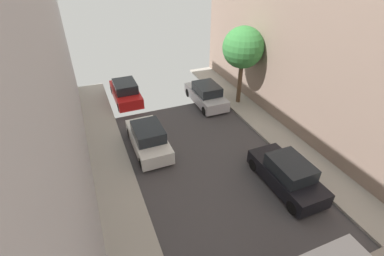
# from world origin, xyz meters

# --- Properties ---
(parked_car_left_3) EXTENTS (1.78, 4.20, 1.57)m
(parked_car_left_3) POSITION_xyz_m (-2.70, 11.76, 0.72)
(parked_car_left_3) COLOR white
(parked_car_left_3) RESTS_ON ground
(parked_car_left_4) EXTENTS (1.78, 4.20, 1.57)m
(parked_car_left_4) POSITION_xyz_m (-2.70, 18.31, 0.72)
(parked_car_left_4) COLOR red
(parked_car_left_4) RESTS_ON ground
(parked_car_right_3) EXTENTS (1.78, 4.20, 1.57)m
(parked_car_right_3) POSITION_xyz_m (2.70, 6.29, 0.72)
(parked_car_right_3) COLOR black
(parked_car_right_3) RESTS_ON ground
(parked_car_right_4) EXTENTS (1.78, 4.20, 1.57)m
(parked_car_right_4) POSITION_xyz_m (2.70, 15.60, 0.72)
(parked_car_right_4) COLOR silver
(parked_car_right_4) RESTS_ON ground
(street_tree_1) EXTENTS (2.80, 2.80, 5.46)m
(street_tree_1) POSITION_xyz_m (4.93, 14.73, 4.18)
(street_tree_1) COLOR brown
(street_tree_1) RESTS_ON sidewalk_right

